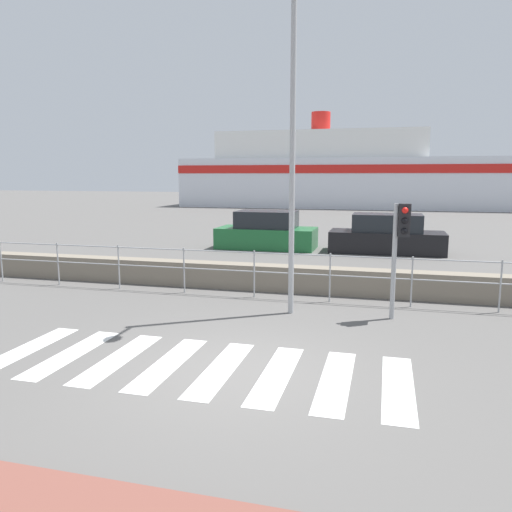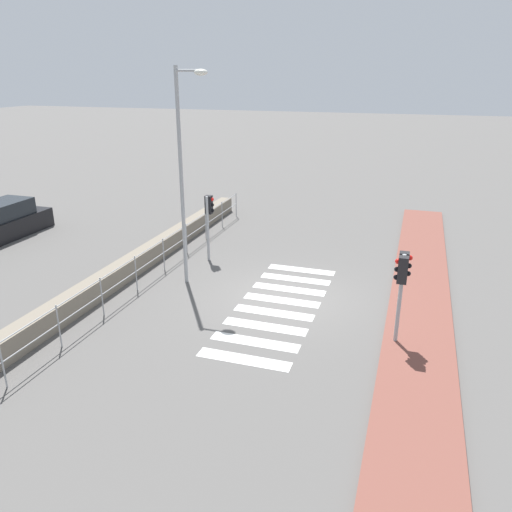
# 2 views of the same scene
# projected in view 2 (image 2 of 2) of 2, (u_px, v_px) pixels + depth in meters

# --- Properties ---
(ground_plane) EXTENTS (160.00, 160.00, 0.00)m
(ground_plane) POSITION_uv_depth(u_px,v_px,m) (284.00, 297.00, 15.77)
(ground_plane) COLOR #565451
(sidewalk_brick) EXTENTS (24.00, 1.80, 0.12)m
(sidewalk_brick) POSITION_uv_depth(u_px,v_px,m) (419.00, 314.00, 14.57)
(sidewalk_brick) COLOR brown
(sidewalk_brick) RESTS_ON ground_plane
(crosswalk) EXTENTS (6.75, 2.40, 0.01)m
(crosswalk) POSITION_uv_depth(u_px,v_px,m) (278.00, 306.00, 15.16)
(crosswalk) COLOR silver
(crosswalk) RESTS_ON ground_plane
(seawall) EXTENTS (18.84, 0.55, 0.67)m
(seawall) POSITION_uv_depth(u_px,v_px,m) (129.00, 268.00, 17.27)
(seawall) COLOR slate
(seawall) RESTS_ON ground_plane
(harbor_fence) EXTENTS (16.99, 0.04, 1.19)m
(harbor_fence) POSITION_uv_depth(u_px,v_px,m) (150.00, 258.00, 16.86)
(harbor_fence) COLOR #9EA0A3
(harbor_fence) RESTS_ON ground_plane
(traffic_light_near) EXTENTS (0.58, 0.41, 2.50)m
(traffic_light_near) POSITION_uv_depth(u_px,v_px,m) (402.00, 275.00, 12.35)
(traffic_light_near) COLOR #9EA0A3
(traffic_light_near) RESTS_ON ground_plane
(traffic_light_far) EXTENTS (0.34, 0.32, 2.45)m
(traffic_light_far) POSITION_uv_depth(u_px,v_px,m) (209.00, 213.00, 18.42)
(traffic_light_far) COLOR #9EA0A3
(traffic_light_far) RESTS_ON ground_plane
(streetlamp) EXTENTS (0.32, 1.07, 6.89)m
(streetlamp) POSITION_uv_depth(u_px,v_px,m) (185.00, 158.00, 15.48)
(streetlamp) COLOR #9EA0A3
(streetlamp) RESTS_ON ground_plane
(parked_car_black) EXTENTS (4.42, 1.71, 1.53)m
(parked_car_black) POSITION_uv_depth(u_px,v_px,m) (2.00, 223.00, 21.35)
(parked_car_black) COLOR black
(parked_car_black) RESTS_ON ground_plane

